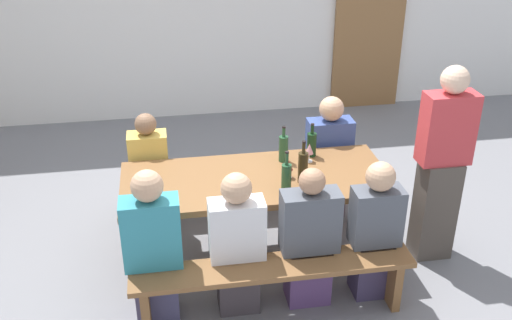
{
  "coord_description": "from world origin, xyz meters",
  "views": [
    {
      "loc": [
        -0.67,
        -4.0,
        2.96
      ],
      "look_at": [
        0.0,
        0.0,
        0.9
      ],
      "focal_mm": 41.66,
      "sensor_mm": 36.0,
      "label": 1
    }
  ],
  "objects_px": {
    "wooden_door": "(369,28)",
    "bench_near": "(273,276)",
    "wine_glass_1": "(309,149)",
    "seated_guest_near_3": "(375,233)",
    "seated_guest_near_1": "(237,246)",
    "wine_bottle_0": "(303,167)",
    "wine_bottle_3": "(286,176)",
    "seated_guest_near_2": "(309,241)",
    "wine_glass_0": "(288,166)",
    "wine_bottle_2": "(283,148)",
    "bench_far": "(243,177)",
    "wine_bottle_1": "(312,144)",
    "seated_guest_far_1": "(328,160)",
    "seated_guest_near_0": "(153,250)",
    "standing_host": "(441,169)",
    "tasting_table": "(256,186)",
    "seated_guest_far_0": "(150,176)"
  },
  "relations": [
    {
      "from": "wooden_door",
      "to": "bench_near",
      "type": "xyz_separation_m",
      "value": [
        -1.98,
        -3.86,
        -0.69
      ]
    },
    {
      "from": "wine_glass_1",
      "to": "seated_guest_near_3",
      "type": "xyz_separation_m",
      "value": [
        0.31,
        -0.77,
        -0.33
      ]
    },
    {
      "from": "seated_guest_near_1",
      "to": "wine_bottle_0",
      "type": "bearing_deg",
      "value": -51.72
    },
    {
      "from": "bench_near",
      "to": "wine_bottle_3",
      "type": "bearing_deg",
      "value": 69.4
    },
    {
      "from": "seated_guest_near_2",
      "to": "wine_glass_0",
      "type": "bearing_deg",
      "value": 4.82
    },
    {
      "from": "seated_guest_near_2",
      "to": "seated_guest_near_3",
      "type": "bearing_deg",
      "value": -90.0
    },
    {
      "from": "wine_bottle_2",
      "to": "seated_guest_near_3",
      "type": "height_order",
      "value": "seated_guest_near_3"
    },
    {
      "from": "seated_guest_near_3",
      "to": "wooden_door",
      "type": "bearing_deg",
      "value": -17.94
    },
    {
      "from": "bench_far",
      "to": "seated_guest_near_3",
      "type": "relative_size",
      "value": 1.8
    },
    {
      "from": "wine_bottle_1",
      "to": "wine_glass_0",
      "type": "relative_size",
      "value": 1.94
    },
    {
      "from": "seated_guest_near_1",
      "to": "seated_guest_far_1",
      "type": "height_order",
      "value": "seated_guest_far_1"
    },
    {
      "from": "seated_guest_near_0",
      "to": "seated_guest_near_3",
      "type": "height_order",
      "value": "seated_guest_near_0"
    },
    {
      "from": "wine_bottle_2",
      "to": "wine_glass_0",
      "type": "xyz_separation_m",
      "value": [
        -0.02,
        -0.29,
        -0.01
      ]
    },
    {
      "from": "wine_glass_1",
      "to": "bench_far",
      "type": "bearing_deg",
      "value": 131.42
    },
    {
      "from": "seated_guest_near_0",
      "to": "standing_host",
      "type": "xyz_separation_m",
      "value": [
        2.25,
        0.4,
        0.23
      ]
    },
    {
      "from": "wine_bottle_2",
      "to": "seated_guest_near_3",
      "type": "distance_m",
      "value": 1.03
    },
    {
      "from": "tasting_table",
      "to": "seated_guest_near_0",
      "type": "height_order",
      "value": "seated_guest_near_0"
    },
    {
      "from": "wooden_door",
      "to": "wine_glass_1",
      "type": "relative_size",
      "value": 13.19
    },
    {
      "from": "tasting_table",
      "to": "wine_bottle_2",
      "type": "relative_size",
      "value": 6.78
    },
    {
      "from": "bench_near",
      "to": "seated_guest_near_1",
      "type": "relative_size",
      "value": 1.8
    },
    {
      "from": "wine_glass_0",
      "to": "seated_guest_far_1",
      "type": "bearing_deg",
      "value": 50.83
    },
    {
      "from": "seated_guest_far_1",
      "to": "seated_guest_near_0",
      "type": "bearing_deg",
      "value": -53.57
    },
    {
      "from": "wine_bottle_2",
      "to": "seated_guest_near_0",
      "type": "height_order",
      "value": "seated_guest_near_0"
    },
    {
      "from": "seated_guest_far_0",
      "to": "tasting_table",
      "type": "bearing_deg",
      "value": 54.97
    },
    {
      "from": "wine_bottle_1",
      "to": "seated_guest_near_0",
      "type": "relative_size",
      "value": 0.25
    },
    {
      "from": "tasting_table",
      "to": "seated_guest_far_0",
      "type": "bearing_deg",
      "value": 144.97
    },
    {
      "from": "bench_far",
      "to": "wine_bottle_1",
      "type": "xyz_separation_m",
      "value": [
        0.52,
        -0.43,
        0.5
      ]
    },
    {
      "from": "tasting_table",
      "to": "wine_bottle_1",
      "type": "bearing_deg",
      "value": 29.85
    },
    {
      "from": "seated_guest_near_1",
      "to": "bench_far",
      "type": "bearing_deg",
      "value": -10.0
    },
    {
      "from": "wine_bottle_3",
      "to": "seated_guest_near_2",
      "type": "xyz_separation_m",
      "value": [
        0.1,
        -0.36,
        -0.35
      ]
    },
    {
      "from": "seated_guest_far_1",
      "to": "wine_bottle_0",
      "type": "bearing_deg",
      "value": -30.46
    },
    {
      "from": "tasting_table",
      "to": "bench_far",
      "type": "bearing_deg",
      "value": 90.0
    },
    {
      "from": "wine_bottle_0",
      "to": "wine_bottle_2",
      "type": "distance_m",
      "value": 0.38
    },
    {
      "from": "wine_bottle_0",
      "to": "standing_host",
      "type": "xyz_separation_m",
      "value": [
        1.1,
        -0.05,
        -0.09
      ]
    },
    {
      "from": "seated_guest_near_2",
      "to": "wine_bottle_2",
      "type": "bearing_deg",
      "value": 1.67
    },
    {
      "from": "wine_glass_1",
      "to": "wooden_door",
      "type": "bearing_deg",
      "value": 62.79
    },
    {
      "from": "wine_bottle_3",
      "to": "seated_guest_near_1",
      "type": "bearing_deg",
      "value": -139.44
    },
    {
      "from": "wine_bottle_0",
      "to": "wooden_door",
      "type": "bearing_deg",
      "value": 63.28
    },
    {
      "from": "tasting_table",
      "to": "wooden_door",
      "type": "bearing_deg",
      "value": 57.67
    },
    {
      "from": "tasting_table",
      "to": "wine_bottle_3",
      "type": "distance_m",
      "value": 0.34
    },
    {
      "from": "wine_bottle_2",
      "to": "standing_host",
      "type": "height_order",
      "value": "standing_host"
    },
    {
      "from": "bench_near",
      "to": "standing_host",
      "type": "relative_size",
      "value": 1.22
    },
    {
      "from": "wine_bottle_1",
      "to": "seated_guest_far_0",
      "type": "relative_size",
      "value": 0.26
    },
    {
      "from": "wine_bottle_2",
      "to": "wine_glass_0",
      "type": "height_order",
      "value": "wine_bottle_2"
    },
    {
      "from": "bench_near",
      "to": "wine_bottle_2",
      "type": "bearing_deg",
      "value": 74.66
    },
    {
      "from": "seated_guest_near_0",
      "to": "standing_host",
      "type": "distance_m",
      "value": 2.3
    },
    {
      "from": "seated_guest_near_2",
      "to": "seated_guest_near_3",
      "type": "xyz_separation_m",
      "value": [
        0.49,
        -0.0,
        0.02
      ]
    },
    {
      "from": "seated_guest_near_3",
      "to": "wine_glass_1",
      "type": "bearing_deg",
      "value": 21.68
    },
    {
      "from": "tasting_table",
      "to": "wine_bottle_1",
      "type": "xyz_separation_m",
      "value": [
        0.52,
        0.3,
        0.18
      ]
    },
    {
      "from": "wine_bottle_1",
      "to": "seated_guest_near_0",
      "type": "bearing_deg",
      "value": -146.63
    }
  ]
}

